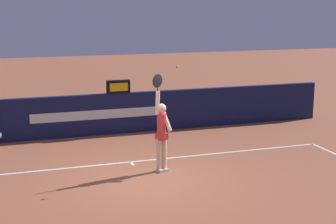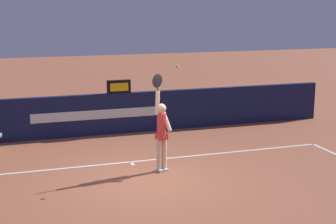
{
  "view_description": "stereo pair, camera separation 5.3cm",
  "coord_description": "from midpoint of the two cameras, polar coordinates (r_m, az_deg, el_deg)",
  "views": [
    {
      "loc": [
        -3.02,
        -10.88,
        4.08
      ],
      "look_at": [
        0.82,
        0.85,
        1.44
      ],
      "focal_mm": 53.78,
      "sensor_mm": 36.0,
      "label": 1
    },
    {
      "loc": [
        -2.97,
        -10.9,
        4.08
      ],
      "look_at": [
        0.82,
        0.85,
        1.44
      ],
      "focal_mm": 53.78,
      "sensor_mm": 36.0,
      "label": 2
    }
  ],
  "objects": [
    {
      "name": "speed_display",
      "position": [
        16.08,
        -5.75,
        2.87
      ],
      "size": [
        0.75,
        0.18,
        0.42
      ],
      "color": "black",
      "rests_on": "back_wall"
    },
    {
      "name": "court_lines",
      "position": [
        10.81,
        -0.67,
        -10.08
      ],
      "size": [
        11.28,
        5.86,
        0.0
      ],
      "color": "white",
      "rests_on": "ground"
    },
    {
      "name": "tennis_ball",
      "position": [
        11.86,
        0.93,
        5.12
      ],
      "size": [
        0.07,
        0.07,
        0.07
      ],
      "color": "#CFDF35"
    },
    {
      "name": "back_wall",
      "position": [
        16.17,
        -7.04,
        -0.23
      ],
      "size": [
        15.22,
        0.2,
        1.31
      ],
      "color": "#131A40",
      "rests_on": "ground"
    },
    {
      "name": "ground_plane",
      "position": [
        12.01,
        -2.61,
        -7.78
      ],
      "size": [
        60.0,
        60.0,
        0.0
      ],
      "primitive_type": "plane",
      "color": "#9A563A"
    },
    {
      "name": "tennis_player",
      "position": [
        12.38,
        -0.86,
        -2.2
      ],
      "size": [
        0.5,
        0.4,
        2.48
      ],
      "color": "beige",
      "rests_on": "ground"
    }
  ]
}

